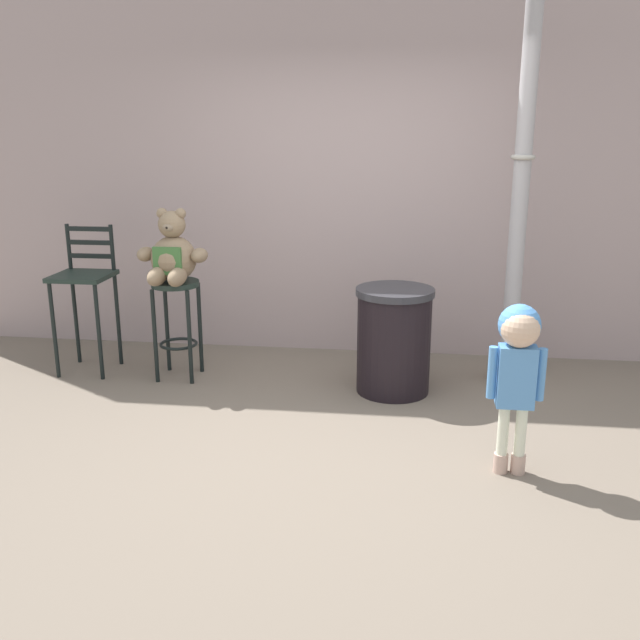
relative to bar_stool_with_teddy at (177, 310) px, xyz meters
The scene contains 8 objects.
ground_plane 1.77m from the bar_stool_with_teddy, 41.80° to the right, with size 24.00×24.00×0.00m, color #706356.
building_wall 2.08m from the bar_stool_with_teddy, 38.18° to the left, with size 7.71×0.30×3.74m, color #A5908E.
bar_stool_with_teddy is the anchor object (origin of this frame).
teddy_bear 0.43m from the bar_stool_with_teddy, 90.00° to the right, with size 0.53×0.48×0.55m.
child_walking 2.68m from the bar_stool_with_teddy, 28.50° to the right, with size 0.31×0.25×0.98m.
trash_bin 1.67m from the bar_stool_with_teddy, ahead, with size 0.57×0.57×0.78m.
lamppost 2.62m from the bar_stool_with_teddy, ahead, with size 0.29×0.29×2.92m.
bar_chair_empty 0.78m from the bar_stool_with_teddy, behind, with size 0.43×0.43×1.15m.
Camera 1 is at (0.49, -3.85, 1.90)m, focal length 39.09 mm.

